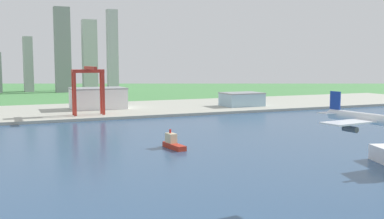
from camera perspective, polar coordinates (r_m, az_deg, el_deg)
ground_plane at (r=267.65m, az=-5.38°, el=-4.43°), size 2400.00×2400.00×0.00m
water_bay at (r=212.53m, az=-0.34°, el=-7.13°), size 840.00×360.00×0.15m
industrial_pier at (r=450.34m, az=-12.86°, el=-0.13°), size 840.00×140.00×2.50m
airplane_landing at (r=152.67m, az=21.84°, el=-1.19°), size 37.02×39.47×11.14m
tugboat_small at (r=255.18m, az=-2.39°, el=-4.22°), size 7.13×20.23×10.25m
port_crane_red at (r=399.08m, az=-12.84°, el=3.64°), size 26.51×43.46×41.84m
warehouse_main at (r=454.57m, az=-11.69°, el=1.40°), size 51.97×35.22×20.42m
warehouse_annex at (r=475.44m, az=6.25°, el=1.30°), size 40.34×30.04×13.90m
distant_skyline at (r=768.31m, az=-21.09°, el=5.93°), size 315.87×60.63×137.39m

